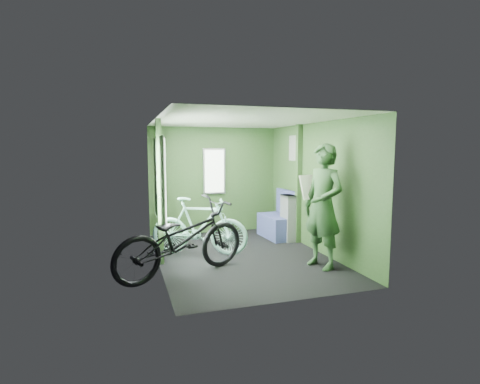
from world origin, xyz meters
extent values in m
plane|color=black|center=(0.00, 0.00, 0.00)|extent=(4.00, 4.00, 0.00)
cube|color=silver|center=(0.00, 0.00, 2.30)|extent=(2.80, 4.00, 0.02)
cube|color=#2D4B23|center=(0.00, 2.00, 1.15)|extent=(2.80, 0.02, 2.30)
cube|color=#2D4B23|center=(0.00, -2.00, 1.15)|extent=(2.80, 0.02, 2.30)
cube|color=#2D4B23|center=(-1.40, 0.00, 1.15)|extent=(0.02, 4.00, 2.30)
cube|color=#2D4B23|center=(1.40, 0.00, 1.15)|extent=(0.02, 4.00, 2.30)
cube|color=#2D4B23|center=(-1.36, 0.00, 1.15)|extent=(0.08, 0.12, 2.30)
cube|color=silver|center=(-1.35, -0.55, 1.35)|extent=(0.02, 0.56, 1.34)
cube|color=silver|center=(-1.35, 0.55, 1.35)|extent=(0.02, 0.56, 1.34)
cube|color=white|center=(-1.34, -0.55, 1.88)|extent=(0.00, 0.12, 0.12)
cube|color=white|center=(-1.34, 0.55, 1.88)|extent=(0.00, 0.12, 0.12)
cylinder|color=silver|center=(-1.29, 0.00, 1.10)|extent=(0.03, 0.40, 0.03)
cube|color=#2D4B23|center=(1.35, 0.60, 1.15)|extent=(0.10, 0.10, 2.30)
cube|color=white|center=(1.38, 0.90, 1.85)|extent=(0.02, 0.40, 0.50)
cube|color=silver|center=(0.00, 1.96, 1.35)|extent=(0.50, 0.02, 1.00)
imported|color=black|center=(-1.12, -0.72, 0.00)|extent=(2.26, 1.57, 1.17)
imported|color=#8ACABE|center=(-0.67, 0.30, 0.00)|extent=(1.76, 1.17, 1.04)
imported|color=#2D502B|center=(1.01, -0.93, 0.96)|extent=(0.66, 0.81, 1.92)
cube|color=silver|center=(0.92, -0.65, 1.23)|extent=(0.36, 0.24, 0.38)
cube|color=slate|center=(1.26, 0.77, 0.46)|extent=(0.27, 0.38, 0.92)
cube|color=navy|center=(1.12, 1.09, 0.23)|extent=(0.57, 0.96, 0.47)
cube|color=navy|center=(1.35, 1.09, 0.73)|extent=(0.11, 0.94, 0.52)
camera|label=1|loc=(-1.90, -5.96, 1.83)|focal=28.00mm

